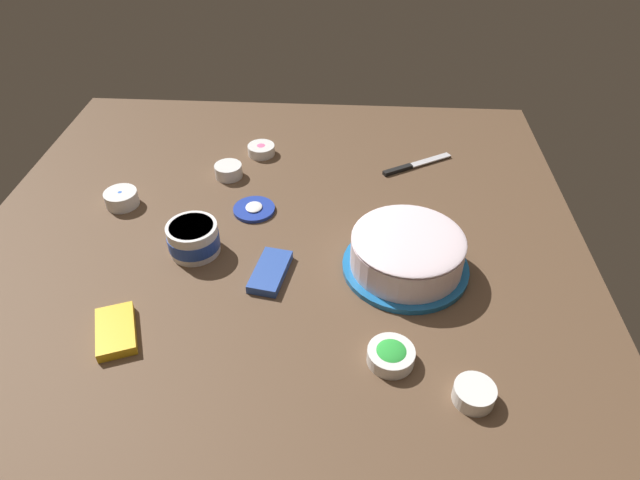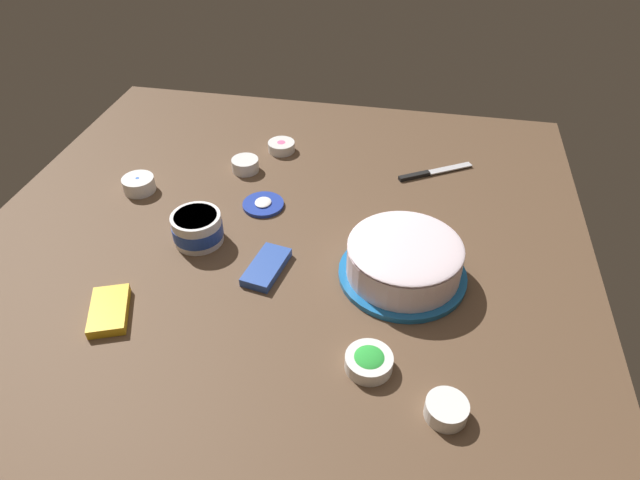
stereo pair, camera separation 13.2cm
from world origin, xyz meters
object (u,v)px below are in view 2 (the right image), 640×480
Objects in this scene: sprinkle_bowl_rainbow at (245,165)px; sprinkle_bowl_pink at (281,146)px; candy_box_lower at (266,267)px; spreading_knife at (429,173)px; frosted_cake at (404,260)px; sprinkle_bowl_blue at (139,184)px; sprinkle_bowl_yellow at (446,409)px; candy_box_upper at (109,310)px; frosting_tub_lid at (263,204)px; frosting_tub at (197,228)px; sprinkle_bowl_green at (369,361)px.

sprinkle_bowl_rainbow is 0.96× the size of sprinkle_bowl_pink.
spreading_knife is at bearing 153.87° from candy_box_lower.
frosted_cake reaches higher than sprinkle_bowl_blue.
sprinkle_bowl_yellow is at bearing 39.64° from sprinkle_bowl_rainbow.
sprinkle_bowl_rainbow is (-0.37, -0.49, -0.03)m from frosted_cake.
frosting_tub_lid is at bearing 132.36° from candy_box_upper.
frosting_tub is at bearing -11.76° from sprinkle_bowl_pink.
sprinkle_bowl_blue is (0.16, -0.26, 0.00)m from sprinkle_bowl_rainbow.
sprinkle_bowl_yellow is at bearing 62.10° from sprinkle_bowl_green.
frosted_cake is 2.09× the size of candy_box_lower.
sprinkle_bowl_green reaches higher than sprinkle_bowl_pink.
frosting_tub reaches higher than sprinkle_bowl_blue.
sprinkle_bowl_pink reaches higher than candy_box_lower.
frosted_cake reaches higher than frosting_tub.
sprinkle_bowl_green is at bearing -7.00° from spreading_knife.
sprinkle_bowl_rainbow is 0.90× the size of sprinkle_bowl_blue.
sprinkle_bowl_green is 1.21× the size of sprinkle_bowl_yellow.
sprinkle_bowl_pink is (-0.46, 0.10, -0.02)m from frosting_tub.
frosting_tub_lid is 0.49m from candy_box_upper.
frosting_tub is 1.51× the size of sprinkle_bowl_pink.
frosted_cake is at bearing 170.71° from sprinkle_bowl_green.
sprinkle_bowl_rainbow is (0.08, -0.53, 0.01)m from spreading_knife.
sprinkle_bowl_rainbow is at bearing -81.44° from spreading_knife.
frosting_tub_lid is (-0.20, -0.39, -0.04)m from frosted_cake.
sprinkle_bowl_pink is 0.99m from sprinkle_bowl_yellow.
sprinkle_bowl_yellow is at bearing 56.77° from sprinkle_bowl_blue.
sprinkle_bowl_yellow is 0.72m from candy_box_upper.
sprinkle_bowl_yellow reaches higher than sprinkle_bowl_pink.
frosted_cake reaches higher than sprinkle_bowl_green.
spreading_knife is 2.71× the size of sprinkle_bowl_yellow.
frosting_tub_lid is 0.29m from sprinkle_bowl_pink.
frosted_cake is at bearing 86.14° from frosting_tub.
sprinkle_bowl_blue reaches higher than sprinkle_bowl_pink.
sprinkle_bowl_rainbow is at bearing -126.88° from frosted_cake.
frosting_tub_lid is 0.53× the size of spreading_knife.
frosting_tub reaches higher than sprinkle_bowl_yellow.
spreading_knife is 2.57× the size of sprinkle_bowl_pink.
sprinkle_bowl_pink is 0.76m from candy_box_upper.
sprinkle_bowl_rainbow is (-0.16, -0.10, 0.01)m from frosting_tub_lid.
frosting_tub is at bearing -122.08° from sprinkle_bowl_yellow.
sprinkle_bowl_yellow reaches higher than candy_box_upper.
sprinkle_bowl_blue reaches higher than sprinkle_bowl_green.
frosting_tub_lid is 1.41× the size of sprinkle_bowl_rainbow.
sprinkle_bowl_rainbow is (-0.64, -0.45, 0.00)m from sprinkle_bowl_green.
candy_box_lower is (0.24, 0.08, 0.00)m from frosting_tub_lid.
frosting_tub_lid is 0.19m from sprinkle_bowl_rainbow.
frosting_tub is at bearing 53.97° from sprinkle_bowl_blue.
frosting_tub is 1.32× the size of sprinkle_bowl_green.
frosting_tub is 0.21m from candy_box_lower.
spreading_knife is 0.80m from sprinkle_bowl_yellow.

